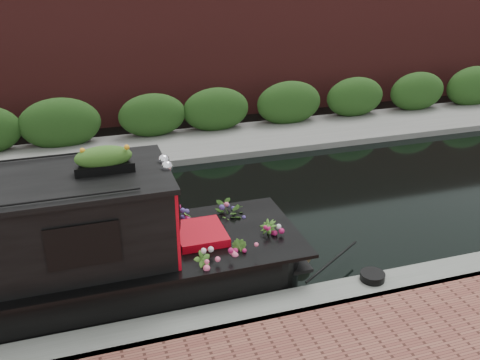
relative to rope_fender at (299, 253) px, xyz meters
name	(u,v)px	position (x,y,z in m)	size (l,w,h in m)	color
ground	(187,223)	(-1.59, 1.95, -0.16)	(80.00, 80.00, 0.00)	black
near_bank_coping	(236,326)	(-1.59, -1.35, -0.16)	(40.00, 0.60, 0.50)	slate
far_bank_path	(153,152)	(-1.59, 6.15, -0.16)	(40.00, 2.40, 0.34)	slate
far_hedge	(148,141)	(-1.59, 7.05, -0.16)	(40.00, 1.10, 2.80)	#1F4115
far_brick_wall	(138,120)	(-1.59, 9.15, -0.16)	(40.00, 1.00, 8.00)	#541E1C
rope_fender	(299,253)	(0.00, 0.00, 0.00)	(0.31, 0.31, 0.36)	brown
coiled_mooring_rope	(372,276)	(0.73, -1.22, 0.15)	(0.39, 0.39, 0.12)	black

